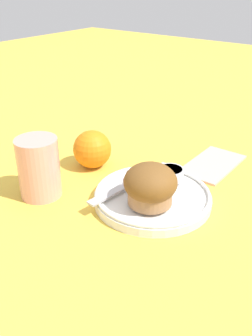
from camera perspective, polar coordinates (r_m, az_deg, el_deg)
ground_plane at (r=0.63m, az=4.29°, el=-4.25°), size 3.00×3.00×0.00m
plate at (r=0.61m, az=4.06°, el=-4.37°), size 0.19×0.19×0.02m
muffin at (r=0.56m, az=3.72°, el=-2.65°), size 0.08×0.08×0.06m
cream_ramekin at (r=0.64m, az=6.81°, el=-0.79°), size 0.04×0.04×0.02m
berry_pair at (r=0.62m, az=0.51°, el=-1.65°), size 0.03×0.01×0.01m
butter_knife at (r=0.62m, az=0.84°, el=-2.20°), size 0.19×0.04×0.00m
orange_fruit at (r=0.71m, az=-5.17°, el=2.87°), size 0.07×0.07×0.07m
juice_glass at (r=0.62m, az=-13.15°, el=0.04°), size 0.07×0.07×0.10m
folded_napkin at (r=0.74m, az=13.07°, el=0.69°), size 0.14×0.08×0.01m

